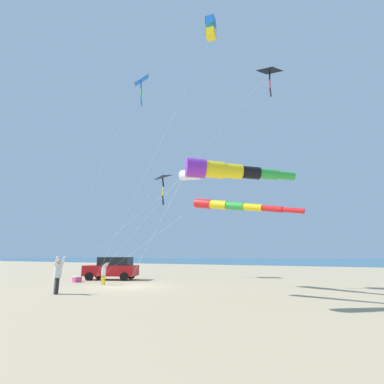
{
  "coord_description": "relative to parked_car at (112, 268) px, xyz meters",
  "views": [
    {
      "loc": [
        14.52,
        13.39,
        1.95
      ],
      "look_at": [
        -1.8,
        3.67,
        6.25
      ],
      "focal_mm": 26.44,
      "sensor_mm": 36.0,
      "label": 1
    }
  ],
  "objects": [
    {
      "name": "ground_plane",
      "position": [
        3.16,
        4.94,
        -0.95
      ],
      "size": [
        600.0,
        600.0,
        0.0
      ],
      "primitive_type": "plane",
      "color": "tan"
    },
    {
      "name": "person_child_green_jacket",
      "position": [
        3.3,
        2.61,
        -0.14
      ],
      "size": [
        0.41,
        0.5,
        1.5
      ],
      "color": "gold",
      "rests_on": "ground_plane"
    },
    {
      "name": "cooler_box",
      "position": [
        2.85,
        -0.74,
        -0.74
      ],
      "size": [
        0.62,
        0.42,
        0.42
      ],
      "color": "#EF4C93",
      "rests_on": "ground_plane"
    },
    {
      "name": "kite_delta_magenta_far_left",
      "position": [
        -4.57,
        1.56,
        8.8
      ],
      "size": [
        5.73,
        6.31,
        10.29
      ],
      "color": "black",
      "rests_on": "ground_plane"
    },
    {
      "name": "kite_delta_green_low_center",
      "position": [
        3.22,
        5.11,
        14.1
      ],
      "size": [
        1.85,
        7.86,
        15.55
      ],
      "color": "blue",
      "rests_on": "ground_plane"
    },
    {
      "name": "kite_delta_orange_high_right",
      "position": [
        -1.9,
        13.64,
        14.97
      ],
      "size": [
        6.46,
        12.86,
        16.26
      ],
      "color": "black",
      "rests_on": "ground_plane"
    },
    {
      "name": "kite_windsock_long_streamer_left",
      "position": [
        6.86,
        13.62,
        4.59
      ],
      "size": [
        3.58,
        9.15,
        6.02
      ],
      "color": "purple",
      "rests_on": "ground_plane"
    },
    {
      "name": "kite_box_white_trailing",
      "position": [
        -0.36,
        9.41,
        19.67
      ],
      "size": [
        4.83,
        7.53,
        21.6
      ],
      "color": "blue",
      "rests_on": "ground_plane"
    },
    {
      "name": "person_adult_flyer",
      "position": [
        7.98,
        4.28,
        0.11
      ],
      "size": [
        0.59,
        0.68,
        1.95
      ],
      "color": "#232328",
      "rests_on": "ground_plane"
    },
    {
      "name": "ocean_water_strip",
      "position": [
        -161.84,
        4.94,
        -0.95
      ],
      "size": [
        240.0,
        600.0,
        0.01
      ],
      "primitive_type": "cube",
      "color": "#285B7A",
      "rests_on": "ground_plane"
    },
    {
      "name": "kite_windsock_teal_far_right",
      "position": [
        4.42,
        12.67,
        3.51
      ],
      "size": [
        3.79,
        17.15,
        5.07
      ],
      "color": "red",
      "rests_on": "ground_plane"
    },
    {
      "name": "parked_car",
      "position": [
        0.0,
        0.0,
        0.0
      ],
      "size": [
        3.49,
        4.68,
        1.85
      ],
      "color": "red",
      "rests_on": "ground_plane"
    },
    {
      "name": "kite_windsock_checkered_midright",
      "position": [
        1.59,
        9.54,
        6.41
      ],
      "size": [
        2.32,
        16.63,
        8.06
      ],
      "color": "white",
      "rests_on": "ground_plane"
    }
  ]
}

